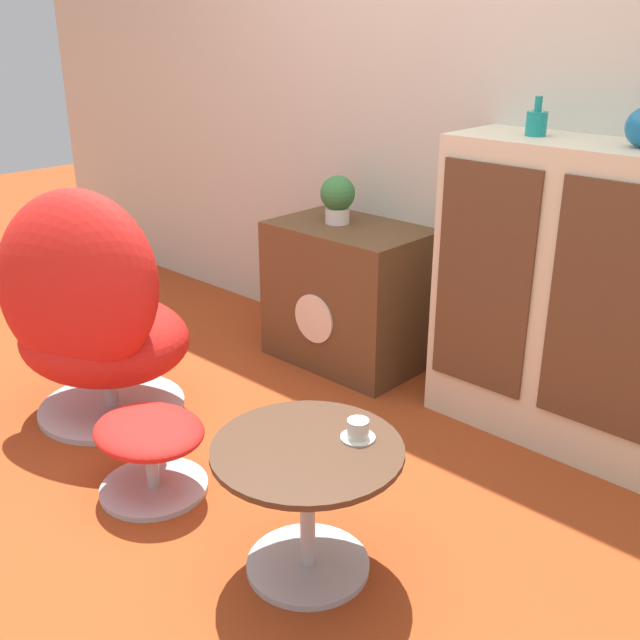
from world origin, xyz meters
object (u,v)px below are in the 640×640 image
object	(u,v)px
teacup	(358,431)
vase_leftmost	(537,122)
sideboard	(564,296)
tv_console	(349,295)
egg_chair	(91,314)
potted_plant	(338,197)
coffee_table	(307,492)
ottoman	(150,442)

from	to	relation	value
teacup	vase_leftmost	bearing A→B (deg)	96.59
sideboard	teacup	xyz separation A→B (m)	(-0.06, -1.09, -0.12)
tv_console	egg_chair	world-z (taller)	egg_chair
egg_chair	potted_plant	world-z (taller)	egg_chair
coffee_table	egg_chair	bearing A→B (deg)	176.43
potted_plant	teacup	bearing A→B (deg)	-45.66
sideboard	tv_console	size ratio (longest dim) A/B	1.59
coffee_table	teacup	size ratio (longest dim) A/B	5.44
ottoman	vase_leftmost	bearing A→B (deg)	65.20
vase_leftmost	teacup	distance (m)	1.32
sideboard	tv_console	bearing A→B (deg)	-177.68
tv_console	teacup	distance (m)	1.42
ottoman	teacup	world-z (taller)	teacup
sideboard	tv_console	xyz separation A→B (m)	(-1.01, -0.04, -0.24)
tv_console	egg_chair	bearing A→B (deg)	-108.09
teacup	coffee_table	bearing A→B (deg)	-119.32
coffee_table	vase_leftmost	world-z (taller)	vase_leftmost
sideboard	egg_chair	size ratio (longest dim) A/B	1.16
teacup	potted_plant	bearing A→B (deg)	134.34
ottoman	potted_plant	size ratio (longest dim) A/B	1.90
tv_console	ottoman	xyz separation A→B (m)	(0.22, -1.26, -0.13)
vase_leftmost	coffee_table	bearing A→B (deg)	-87.49
tv_console	ottoman	bearing A→B (deg)	-80.00
tv_console	potted_plant	world-z (taller)	potted_plant
potted_plant	teacup	world-z (taller)	potted_plant
tv_console	coffee_table	bearing A→B (deg)	-53.28
ottoman	potted_plant	xyz separation A→B (m)	(-0.30, 1.26, 0.58)
ottoman	coffee_table	xyz separation A→B (m)	(0.66, 0.08, 0.08)
sideboard	egg_chair	world-z (taller)	sideboard
sideboard	egg_chair	xyz separation A→B (m)	(-1.37, -1.14, -0.11)
ottoman	vase_leftmost	xyz separation A→B (m)	(0.60, 1.30, 0.97)
egg_chair	vase_leftmost	world-z (taller)	vase_leftmost
vase_leftmost	potted_plant	size ratio (longest dim) A/B	0.64
vase_leftmost	potted_plant	distance (m)	0.98
tv_console	egg_chair	size ratio (longest dim) A/B	0.73
potted_plant	vase_leftmost	bearing A→B (deg)	2.82
sideboard	ottoman	bearing A→B (deg)	-121.15
egg_chair	teacup	size ratio (longest dim) A/B	9.74
ottoman	sideboard	bearing A→B (deg)	58.85
tv_console	coffee_table	world-z (taller)	tv_console
coffee_table	tv_console	bearing A→B (deg)	126.72
sideboard	vase_leftmost	xyz separation A→B (m)	(-0.18, 0.00, 0.60)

